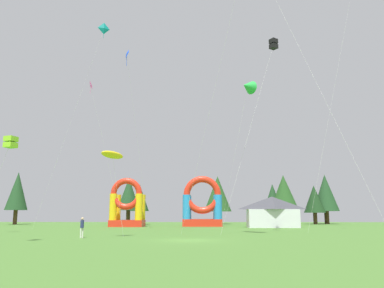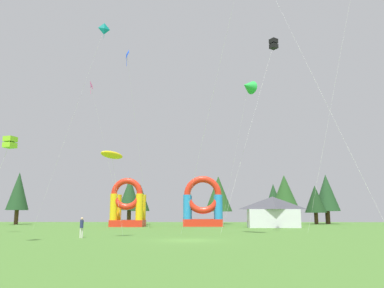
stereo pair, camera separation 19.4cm
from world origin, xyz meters
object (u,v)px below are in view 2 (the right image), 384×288
Objects in this scene: person_far_side at (82,226)px; inflatable_blue_arch at (128,208)px; kite_teal_diamond at (104,31)px; kite_yellow_parafoil at (112,155)px; kite_green_delta at (248,86)px; kite_blue_diamond at (127,57)px; kite_black_box at (273,44)px; festival_tent at (273,212)px; kite_pink_diamond at (91,87)px; inflatable_red_slide at (203,208)px; kite_lime_box at (10,142)px.

person_far_side is 26.43m from inflatable_blue_arch.
inflatable_blue_arch is (1.81, 10.68, -23.12)m from kite_teal_diamond.
kite_yellow_parafoil is 26.79m from inflatable_blue_arch.
kite_blue_diamond is (-15.90, -6.68, 1.80)m from kite_green_delta.
kite_teal_diamond reaches higher than kite_green_delta.
inflatable_blue_arch is (-19.42, 16.47, -18.24)m from kite_black_box.
festival_tent is (3.38, 3.03, -17.40)m from kite_green_delta.
kite_blue_diamond is at bearing -39.21° from kite_pink_diamond.
kite_green_delta is 17.98m from festival_tent.
inflatable_red_slide is at bearing 114.17° from kite_black_box.
inflatable_blue_arch is 0.94× the size of inflatable_red_slide.
kite_pink_diamond is 2.71× the size of kite_yellow_parafoil.
kite_teal_diamond is at bearing -99.63° from inflatable_blue_arch.
kite_teal_diamond reaches higher than kite_yellow_parafoil.
inflatable_blue_arch is at bearing 62.78° from kite_pink_diamond.
kite_blue_diamond is 13.44× the size of person_far_side.
kite_pink_diamond is 27.43m from kite_lime_box.
kite_pink_diamond is 7.81m from kite_teal_diamond.
festival_tent is at bearing -25.42° from inflatable_red_slide.
inflatable_red_slide is (-8.19, 18.26, -18.19)m from kite_black_box.
inflatable_blue_arch reaches higher than festival_tent.
festival_tent is at bearing -7.80° from inflatable_blue_arch.
inflatable_red_slide is at bearing 43.72° from kite_teal_diamond.
kite_pink_diamond is 0.91× the size of kite_black_box.
inflatable_blue_arch is at bearing 86.47° from kite_lime_box.
kite_pink_diamond reaches higher than person_far_side.
kite_pink_diamond is at bearing -117.22° from inflatable_blue_arch.
kite_yellow_parafoil is 1.01× the size of kite_lime_box.
kite_green_delta reaches higher than kite_pink_diamond.
kite_black_box reaches higher than kite_lime_box.
inflatable_red_slide reaches higher than kite_yellow_parafoil.
kite_lime_box is at bearing 21.88° from person_far_side.
kite_yellow_parafoil is at bearing -82.18° from kite_blue_diamond.
inflatable_blue_arch reaches higher than person_far_side.
kite_green_delta is 21.03m from kite_teal_diamond.
kite_black_box reaches higher than person_far_side.
kite_black_box is 27.04m from inflatable_red_slide.
kite_blue_diamond is at bearing -28.09° from kite_teal_diamond.
kite_green_delta is 2.87× the size of inflatable_blue_arch.
kite_pink_diamond is 21.81m from kite_green_delta.
kite_teal_diamond is at bearing -161.16° from festival_tent.
kite_black_box is (23.46, -8.62, 2.05)m from kite_pink_diamond.
kite_teal_diamond reaches higher than inflatable_blue_arch.
kite_lime_box is (-19.66, -26.45, -12.77)m from kite_green_delta.
kite_pink_diamond is at bearing 159.83° from kite_black_box.
kite_green_delta is 2.71× the size of inflatable_red_slide.
kite_green_delta is 35.34m from kite_lime_box.
festival_tent reaches higher than person_far_side.
kite_green_delta is 0.93× the size of kite_blue_diamond.
kite_yellow_parafoil is 0.33× the size of kite_blue_diamond.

